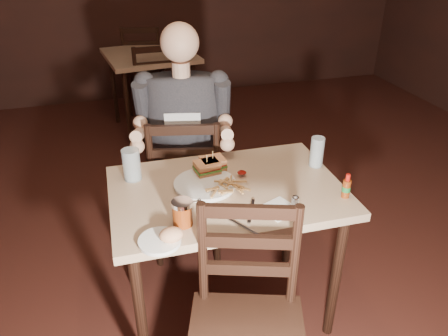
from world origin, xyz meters
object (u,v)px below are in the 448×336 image
object	(u,v)px
bg_table	(150,63)
bg_chair_near	(161,104)
syrup_dispenser	(182,213)
side_plate	(160,242)
bg_chair_far	(145,68)
hot_sauce	(347,186)
main_table	(227,205)
dinner_plate	(205,185)
glass_left	(132,165)
chair_far	(187,183)
diner	(183,112)
glass_right	(317,152)

from	to	relation	value
bg_table	bg_chair_near	size ratio (longest dim) A/B	0.97
syrup_dispenser	side_plate	xyz separation A→B (m)	(-0.11, -0.10, -0.05)
bg_chair_far	hot_sauce	world-z (taller)	bg_chair_far
main_table	bg_chair_near	world-z (taller)	bg_chair_near
main_table	dinner_plate	bearing A→B (deg)	155.13
main_table	bg_table	xyz separation A→B (m)	(-0.02, 2.51, 0.01)
glass_left	side_plate	size ratio (longest dim) A/B	0.96
bg_table	bg_chair_near	bearing A→B (deg)	-90.00
chair_far	side_plate	size ratio (longest dim) A/B	5.87
glass_left	hot_sauce	size ratio (longest dim) A/B	1.33
syrup_dispenser	bg_chair_near	bearing A→B (deg)	84.85
main_table	hot_sauce	xyz separation A→B (m)	(0.48, -0.22, 0.15)
main_table	syrup_dispenser	xyz separation A→B (m)	(-0.25, -0.21, 0.15)
bg_chair_far	dinner_plate	xyz separation A→B (m)	(-0.08, -3.02, 0.31)
bg_chair_far	chair_far	bearing A→B (deg)	100.33
diner	dinner_plate	bearing A→B (deg)	-77.22
bg_table	diner	size ratio (longest dim) A/B	0.97
bg_table	bg_chair_near	xyz separation A→B (m)	(0.00, -0.55, -0.22)
side_plate	main_table	bearing A→B (deg)	40.77
dinner_plate	syrup_dispenser	bearing A→B (deg)	-121.22
syrup_dispenser	side_plate	world-z (taller)	syrup_dispenser
chair_far	dinner_plate	xyz separation A→B (m)	(-0.01, -0.54, 0.31)
bg_chair_near	side_plate	bearing A→B (deg)	-99.24
main_table	hot_sauce	world-z (taller)	hot_sauce
bg_chair_far	glass_right	xyz separation A→B (m)	(0.51, -2.98, 0.38)
main_table	dinner_plate	size ratio (longest dim) A/B	3.83
diner	syrup_dispenser	distance (m)	0.78
diner	bg_chair_far	bearing A→B (deg)	101.45
bg_table	syrup_dispenser	world-z (taller)	syrup_dispenser
glass_left	main_table	bearing A→B (deg)	-27.03
bg_chair_far	syrup_dispenser	size ratio (longest dim) A/B	8.61
chair_far	bg_chair_near	xyz separation A→B (m)	(0.06, 1.38, -0.01)
main_table	side_plate	bearing A→B (deg)	-139.23
chair_far	diner	size ratio (longest dim) A/B	1.02
diner	syrup_dispenser	bearing A→B (deg)	-88.83
glass_right	hot_sauce	distance (m)	0.30
chair_far	glass_left	size ratio (longest dim) A/B	6.13
bg_chair_far	hot_sauce	xyz separation A→B (m)	(0.50, -3.28, 0.36)
chair_far	glass_left	world-z (taller)	chair_far
bg_table	bg_chair_far	size ratio (longest dim) A/B	0.95
chair_far	bg_chair_near	bearing A→B (deg)	-79.48
side_plate	glass_left	bearing A→B (deg)	95.31
diner	dinner_plate	size ratio (longest dim) A/B	3.30
bg_table	glass_right	bearing A→B (deg)	-78.21
diner	chair_far	bearing A→B (deg)	90.00
chair_far	glass_right	world-z (taller)	chair_far
bg_table	hot_sauce	xyz separation A→B (m)	(0.50, -2.73, 0.15)
main_table	bg_table	bearing A→B (deg)	90.40
bg_table	diner	world-z (taller)	diner
glass_left	glass_right	world-z (taller)	same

